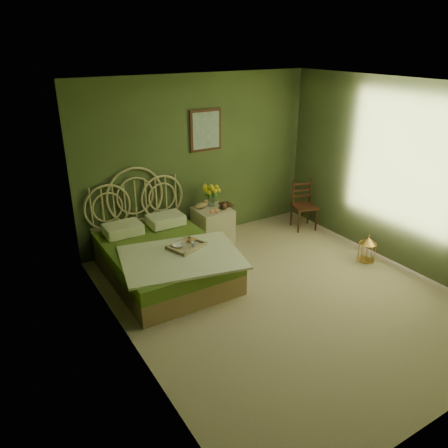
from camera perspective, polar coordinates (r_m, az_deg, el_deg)
floor at (r=5.75m, az=7.80°, el=-9.29°), size 4.50×4.50×0.00m
ceiling at (r=4.89m, az=9.50°, el=17.39°), size 4.50×4.50×0.00m
wall_back at (r=6.97m, az=-3.36°, el=8.42°), size 4.00×0.00×4.00m
wall_left at (r=4.26m, az=-12.68°, el=-1.93°), size 0.00×4.50×4.50m
wall_right at (r=6.60m, az=22.18°, el=5.89°), size 0.00×4.50×4.50m
wall_art at (r=6.90m, az=-2.41°, el=12.13°), size 0.54×0.04×0.64m
bed at (r=6.07m, az=-7.96°, el=-4.27°), size 1.70×2.15×1.33m
nightstand at (r=6.97m, az=-1.50°, el=0.30°), size 0.53×0.53×1.02m
chair at (r=7.64m, az=10.15°, el=2.93°), size 0.47×0.47×0.85m
birdcage at (r=6.81m, az=18.20°, el=-3.16°), size 0.25×0.25×0.38m
book_lower at (r=6.97m, az=-0.31°, el=2.39°), size 0.17×0.22×0.02m
book_upper at (r=6.97m, az=-0.31°, el=2.54°), size 0.19×0.24×0.02m
cereal_bowl at (r=5.81m, az=-6.02°, el=-2.81°), size 0.20×0.20×0.04m
coffee_cup at (r=5.79m, az=-3.95°, el=-2.68°), size 0.09×0.09×0.07m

